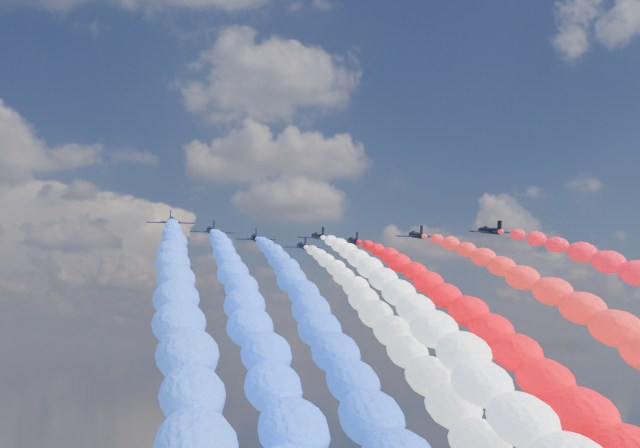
{
  "coord_description": "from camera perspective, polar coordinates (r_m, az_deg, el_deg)",
  "views": [
    {
      "loc": [
        -33.92,
        -159.0,
        80.14
      ],
      "look_at": [
        0.0,
        4.0,
        106.18
      ],
      "focal_mm": 43.96,
      "sensor_mm": 36.0,
      "label": 1
    }
  ],
  "objects": [
    {
      "name": "jet_5",
      "position": [
        181.01,
        2.45,
        -1.25
      ],
      "size": [
        9.82,
        12.97,
        4.77
      ],
      "primitive_type": null,
      "rotation": [
        0.18,
        0.0,
        -0.06
      ],
      "color": "black"
    },
    {
      "name": "jet_3",
      "position": [
        173.48,
        -0.12,
        -0.92
      ],
      "size": [
        9.46,
        12.71,
        4.77
      ],
      "primitive_type": null,
      "rotation": [
        0.18,
        0.0,
        0.03
      ],
      "color": "black"
    },
    {
      "name": "trail_6",
      "position": [
        120.61,
        15.58,
        -5.5
      ],
      "size": [
        6.21,
        105.42,
        39.55
      ],
      "primitive_type": null,
      "color": "red"
    },
    {
      "name": "trail_5",
      "position": [
        127.29,
        8.58,
        -5.88
      ],
      "size": [
        6.21,
        105.42,
        39.55
      ],
      "primitive_type": null,
      "color": "red"
    },
    {
      "name": "trail_2",
      "position": [
        120.57,
        -1.66,
        -5.81
      ],
      "size": [
        6.21,
        105.42,
        39.55
      ],
      "primitive_type": null,
      "color": "blue"
    },
    {
      "name": "jet_4",
      "position": [
        189.89,
        -1.29,
        -1.61
      ],
      "size": [
        9.27,
        12.57,
        4.77
      ],
      "primitive_type": null,
      "rotation": [
        0.18,
        0.0,
        -0.02
      ],
      "color": "black"
    },
    {
      "name": "jet_7",
      "position": [
        168.56,
        12.29,
        -0.48
      ],
      "size": [
        9.48,
        12.73,
        4.77
      ],
      "primitive_type": null,
      "rotation": [
        0.18,
        0.0,
        0.03
      ],
      "color": "black"
    },
    {
      "name": "trail_4",
      "position": [
        135.12,
        2.93,
        -6.14
      ],
      "size": [
        6.21,
        105.42,
        39.55
      ],
      "primitive_type": null,
      "color": "white"
    },
    {
      "name": "jet_0",
      "position": [
        154.88,
        -10.79,
        0.2
      ],
      "size": [
        9.65,
        12.85,
        4.77
      ],
      "primitive_type": null,
      "rotation": [
        0.18,
        0.0,
        -0.05
      ],
      "color": "black"
    },
    {
      "name": "jet_2",
      "position": [
        176.13,
        -4.76,
        -1.01
      ],
      "size": [
        9.9,
        13.02,
        4.77
      ],
      "primitive_type": null,
      "rotation": [
        0.18,
        0.0,
        -0.07
      ],
      "color": "black"
    },
    {
      "name": "trail_1",
      "position": [
        110.19,
        -6.14,
        -5.48
      ],
      "size": [
        6.21,
        105.42,
        39.55
      ],
      "primitive_type": null,
      "color": "#2154FF"
    },
    {
      "name": "trail_0",
      "position": [
        98.56,
        -10.48,
        -4.98
      ],
      "size": [
        6.21,
        105.42,
        39.55
      ],
      "primitive_type": null,
      "color": "blue"
    },
    {
      "name": "jet_6",
      "position": [
        172.55,
        7.02,
        -0.81
      ],
      "size": [
        9.83,
        12.98,
        4.77
      ],
      "primitive_type": null,
      "rotation": [
        0.18,
        0.0,
        -0.06
      ],
      "color": "black"
    },
    {
      "name": "jet_1",
      "position": [
        166.24,
        -7.91,
        -0.49
      ],
      "size": [
        9.55,
        12.78,
        4.77
      ],
      "primitive_type": null,
      "rotation": [
        0.18,
        0.0,
        0.04
      ],
      "color": "black"
    },
    {
      "name": "trail_3",
      "position": [
        118.95,
        5.23,
        -5.74
      ],
      "size": [
        6.21,
        105.42,
        39.55
      ],
      "primitive_type": null,
      "color": "white"
    }
  ]
}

